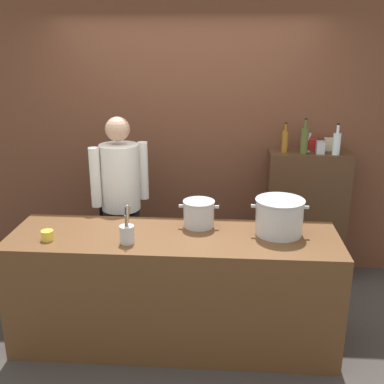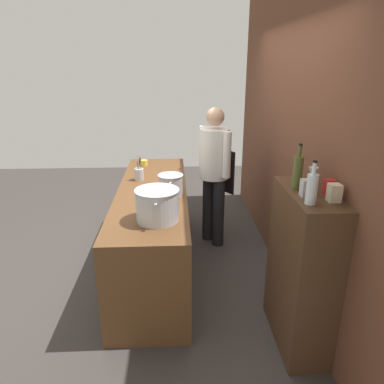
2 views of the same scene
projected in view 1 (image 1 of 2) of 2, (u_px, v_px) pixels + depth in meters
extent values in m
plane|color=#383330|center=(175.00, 339.00, 3.73)|extent=(8.00, 8.00, 0.00)
cube|color=brown|center=(188.00, 122.00, 4.59)|extent=(4.40, 0.10, 3.00)
cube|color=brown|center=(174.00, 289.00, 3.59)|extent=(2.44, 0.70, 0.90)
cube|color=#472D1C|center=(305.00, 215.00, 4.58)|extent=(0.76, 0.32, 1.27)
cylinder|color=black|center=(134.00, 249.00, 4.35)|extent=(0.14, 0.14, 0.84)
cylinder|color=black|center=(113.00, 253.00, 4.26)|extent=(0.14, 0.14, 0.84)
cylinder|color=white|center=(120.00, 177.00, 4.08)|extent=(0.34, 0.34, 0.58)
cube|color=black|center=(114.00, 197.00, 4.30)|extent=(0.26, 0.18, 0.52)
cylinder|color=white|center=(143.00, 171.00, 4.17)|extent=(0.09, 0.09, 0.52)
cylinder|color=white|center=(95.00, 177.00, 3.97)|extent=(0.09, 0.09, 0.52)
sphere|color=tan|center=(118.00, 129.00, 3.94)|extent=(0.21, 0.21, 0.21)
cylinder|color=#B7BABF|center=(279.00, 217.00, 3.44)|extent=(0.35, 0.35, 0.26)
cylinder|color=#B7BABF|center=(280.00, 200.00, 3.40)|extent=(0.36, 0.36, 0.01)
cube|color=#B7BABF|center=(253.00, 206.00, 3.43)|extent=(0.04, 0.02, 0.02)
cube|color=#B7BABF|center=(306.00, 207.00, 3.40)|extent=(0.04, 0.02, 0.02)
cylinder|color=#B7BABF|center=(199.00, 214.00, 3.59)|extent=(0.24, 0.24, 0.20)
cylinder|color=#B7BABF|center=(199.00, 202.00, 3.56)|extent=(0.25, 0.25, 0.01)
cube|color=#B7BABF|center=(181.00, 206.00, 3.58)|extent=(0.04, 0.02, 0.02)
cube|color=#B7BABF|center=(217.00, 207.00, 3.56)|extent=(0.04, 0.02, 0.02)
cylinder|color=#B7BABF|center=(127.00, 234.00, 3.30)|extent=(0.10, 0.10, 0.13)
cylinder|color=olive|center=(128.00, 222.00, 3.30)|extent=(0.05, 0.02, 0.25)
cylinder|color=#262626|center=(126.00, 224.00, 3.28)|extent=(0.02, 0.05, 0.24)
cylinder|color=olive|center=(127.00, 228.00, 3.28)|extent=(0.03, 0.04, 0.20)
cylinder|color=#B7BABF|center=(127.00, 223.00, 3.28)|extent=(0.03, 0.03, 0.27)
cylinder|color=yellow|center=(47.00, 235.00, 3.36)|extent=(0.09, 0.09, 0.07)
cylinder|color=silver|center=(336.00, 144.00, 4.26)|extent=(0.07, 0.07, 0.20)
cylinder|color=silver|center=(338.00, 129.00, 4.21)|extent=(0.02, 0.02, 0.08)
cylinder|color=black|center=(338.00, 124.00, 4.20)|extent=(0.03, 0.03, 0.01)
cylinder|color=#475123|center=(304.00, 141.00, 4.27)|extent=(0.07, 0.07, 0.24)
cylinder|color=#475123|center=(306.00, 124.00, 4.22)|extent=(0.02, 0.02, 0.08)
cylinder|color=black|center=(306.00, 119.00, 4.21)|extent=(0.03, 0.03, 0.01)
cylinder|color=#8C5919|center=(285.00, 142.00, 4.35)|extent=(0.06, 0.06, 0.20)
cylinder|color=#8C5919|center=(286.00, 127.00, 4.31)|extent=(0.02, 0.02, 0.07)
cylinder|color=black|center=(286.00, 123.00, 4.30)|extent=(0.02, 0.02, 0.01)
cylinder|color=silver|center=(307.00, 151.00, 4.39)|extent=(0.06, 0.06, 0.01)
cylinder|color=silver|center=(307.00, 147.00, 4.38)|extent=(0.01, 0.01, 0.08)
cone|color=silver|center=(308.00, 138.00, 4.36)|extent=(0.07, 0.07, 0.09)
cube|color=beige|center=(329.00, 144.00, 4.43)|extent=(0.08, 0.08, 0.12)
cube|color=red|center=(313.00, 144.00, 4.47)|extent=(0.07, 0.07, 0.10)
cube|color=#B2B2B7|center=(320.00, 148.00, 4.30)|extent=(0.07, 0.07, 0.12)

